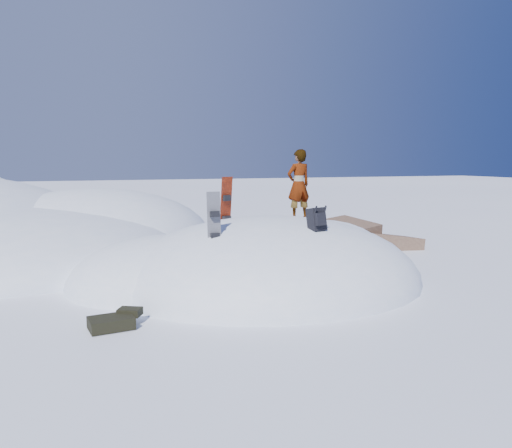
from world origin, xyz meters
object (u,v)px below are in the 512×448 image
object	(u,v)px
backpack	(317,219)
snowboard_dark	(214,227)
snowboard_red	(226,211)
person	(299,185)

from	to	relation	value
backpack	snowboard_dark	bearing A→B (deg)	155.29
snowboard_dark	snowboard_red	bearing A→B (deg)	65.00
person	backpack	bearing A→B (deg)	67.93
snowboard_dark	backpack	distance (m)	2.11
snowboard_red	snowboard_dark	size ratio (longest dim) A/B	1.12
backpack	person	world-z (taller)	person
snowboard_red	backpack	distance (m)	2.39
snowboard_red	person	bearing A→B (deg)	-26.70
snowboard_dark	person	xyz separation A→B (m)	(2.53, 1.56, 0.72)
snowboard_dark	person	bearing A→B (deg)	30.28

